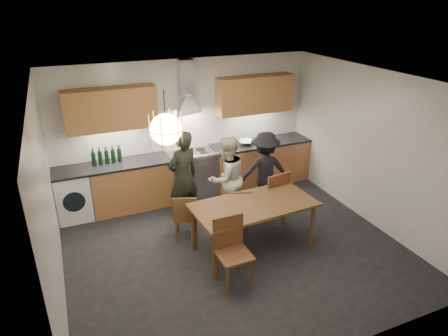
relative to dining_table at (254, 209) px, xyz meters
name	(u,v)px	position (x,y,z in m)	size (l,w,h in m)	color
ground	(234,247)	(-0.27, 0.11, -0.69)	(5.00, 5.00, 0.00)	black
room_shell	(235,145)	(-0.27, 0.11, 1.02)	(5.02, 4.52, 2.61)	white
counter_run	(194,174)	(-0.25, 2.06, -0.24)	(5.00, 0.62, 0.90)	#D38851
range_stove	(193,175)	(-0.27, 2.06, -0.25)	(0.90, 0.60, 0.92)	silver
wall_fixtures	(188,101)	(-0.27, 2.18, 1.19)	(4.30, 0.54, 1.10)	tan
pendant_lamp	(166,129)	(-1.27, 0.01, 1.41)	(0.43, 0.43, 0.70)	black
dining_table	(254,209)	(0.00, 0.00, 0.00)	(1.89, 1.03, 0.78)	brown
chair_back_left	(186,215)	(-0.89, 0.60, -0.22)	(0.47, 0.47, 0.81)	brown
chair_back_mid	(240,208)	(0.00, 0.47, -0.23)	(0.46, 0.46, 0.79)	brown
chair_back_right	(274,195)	(0.64, 0.50, -0.13)	(0.50, 0.50, 0.98)	brown
chair_front	(231,246)	(-0.63, -0.58, -0.13)	(0.45, 0.45, 0.97)	brown
person_left	(183,177)	(-0.71, 1.24, 0.13)	(0.60, 0.39, 1.64)	black
person_mid	(227,178)	(0.00, 1.03, 0.07)	(0.73, 0.57, 1.51)	beige
person_right	(265,170)	(0.80, 1.14, 0.03)	(0.93, 0.54, 1.44)	black
mixing_bowl	(246,142)	(0.88, 2.07, 0.25)	(0.32, 0.32, 0.08)	#B5B5B9
stock_pot	(268,137)	(1.39, 2.12, 0.29)	(0.21, 0.21, 0.15)	#B8B7BB
wine_bottles	(107,155)	(-1.82, 2.14, 0.37)	(0.52, 0.07, 0.31)	black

